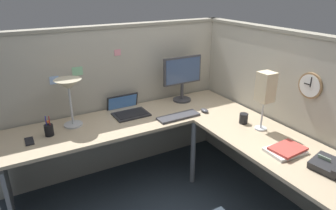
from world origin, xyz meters
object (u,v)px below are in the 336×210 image
at_px(desk_lamp_paper, 266,89).
at_px(coffee_mug, 244,118).
at_px(cell_phone, 29,141).
at_px(keyboard, 178,116).
at_px(computer_mouse, 205,110).
at_px(laptop, 127,110).
at_px(office_phone, 329,166).
at_px(desk_lamp_dome, 69,88).
at_px(monitor, 182,75).
at_px(book_stack, 286,150).
at_px(wall_clock, 311,86).
at_px(pen_cup, 49,130).

height_order(desk_lamp_paper, coffee_mug, desk_lamp_paper).
relative_size(cell_phone, desk_lamp_paper, 0.27).
xyz_separation_m(keyboard, coffee_mug, (0.47, -0.41, 0.04)).
height_order(computer_mouse, coffee_mug, coffee_mug).
height_order(laptop, desk_lamp_paper, desk_lamp_paper).
distance_m(computer_mouse, office_phone, 1.29).
distance_m(desk_lamp_dome, coffee_mug, 1.62).
height_order(monitor, keyboard, monitor).
bearing_deg(keyboard, computer_mouse, -3.61).
bearing_deg(book_stack, computer_mouse, 95.00).
height_order(monitor, desk_lamp_paper, desk_lamp_paper).
relative_size(cell_phone, book_stack, 0.48).
bearing_deg(wall_clock, pen_cup, 151.84).
bearing_deg(keyboard, pen_cup, 168.18).
xyz_separation_m(pen_cup, wall_clock, (1.94, -1.04, 0.39)).
distance_m(computer_mouse, coffee_mug, 0.43).
xyz_separation_m(keyboard, office_phone, (0.45, -1.29, 0.03)).
bearing_deg(wall_clock, office_phone, -124.84).
height_order(laptop, keyboard, laptop).
relative_size(monitor, pen_cup, 2.78).
bearing_deg(coffee_mug, wall_clock, -52.89).
distance_m(monitor, office_phone, 1.70).
distance_m(desk_lamp_dome, office_phone, 2.16).
distance_m(pen_cup, wall_clock, 2.24).
height_order(cell_phone, coffee_mug, coffee_mug).
distance_m(monitor, keyboard, 0.55).
bearing_deg(cell_phone, office_phone, -39.27).
distance_m(monitor, book_stack, 1.39).
bearing_deg(wall_clock, cell_phone, 154.56).
bearing_deg(desk_lamp_dome, laptop, 5.15).
xyz_separation_m(laptop, keyboard, (0.38, -0.38, -0.01)).
bearing_deg(pen_cup, coffee_mug, -21.13).
height_order(desk_lamp_dome, wall_clock, wall_clock).
bearing_deg(computer_mouse, keyboard, 177.37).
height_order(computer_mouse, desk_lamp_paper, desk_lamp_paper).
bearing_deg(coffee_mug, keyboard, 138.86).
bearing_deg(keyboard, desk_lamp_paper, -48.92).
relative_size(office_phone, coffee_mug, 2.38).
distance_m(monitor, wall_clock, 1.30).
bearing_deg(computer_mouse, wall_clock, -59.54).
distance_m(monitor, desk_lamp_dome, 1.22).
relative_size(book_stack, wall_clock, 1.36).
bearing_deg(keyboard, wall_clock, -47.43).
bearing_deg(pen_cup, desk_lamp_paper, -25.38).
bearing_deg(coffee_mug, laptop, 137.35).
xyz_separation_m(monitor, cell_phone, (-1.61, -0.19, -0.29)).
bearing_deg(coffee_mug, cell_phone, 161.71).
distance_m(computer_mouse, desk_lamp_paper, 0.71).
relative_size(desk_lamp_dome, book_stack, 1.49).
relative_size(computer_mouse, desk_lamp_paper, 0.20).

